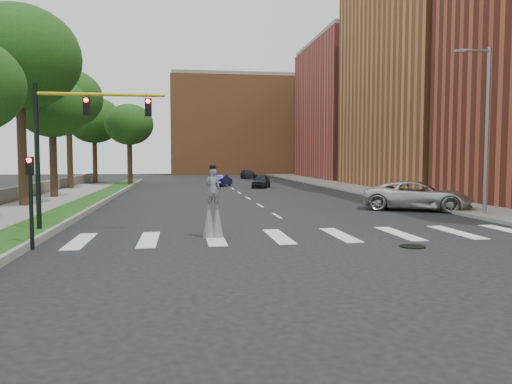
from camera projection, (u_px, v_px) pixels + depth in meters
name	position (u px, v px, depth m)	size (l,w,h in m)	color
ground_plane	(316.00, 240.00, 19.34)	(160.00, 160.00, 0.00)	black
grass_median	(96.00, 198.00, 37.37)	(2.00, 60.00, 0.25)	#184112
median_curb	(111.00, 198.00, 37.52)	(0.20, 60.00, 0.28)	gray
sidewalk_left	(8.00, 215.00, 27.06)	(4.00, 60.00, 0.18)	gray
sidewalk_right	(375.00, 191.00, 45.84)	(5.00, 90.00, 0.18)	gray
stone_wall	(27.00, 192.00, 38.50)	(0.50, 56.00, 1.10)	#5A564D
manhole	(412.00, 246.00, 17.81)	(0.90, 0.90, 0.04)	black
building_mid	(447.00, 72.00, 51.34)	(16.00, 22.00, 24.00)	#A86035
building_far	(363.00, 112.00, 75.16)	(16.00, 22.00, 20.00)	#A4443C
building_backdrop	(239.00, 127.00, 96.55)	(26.00, 14.00, 18.00)	#A86035
streetlight	(486.00, 125.00, 26.52)	(2.05, 0.20, 9.00)	slate
traffic_signal	(68.00, 134.00, 20.57)	(5.30, 0.23, 6.20)	black
secondary_signal	(31.00, 194.00, 17.19)	(0.25, 0.21, 3.23)	black
stilt_performer	(213.00, 209.00, 19.84)	(0.84, 0.53, 2.95)	#312013
suv_crossing	(418.00, 196.00, 30.18)	(2.93, 6.36, 1.77)	beige
car_near	(261.00, 181.00, 52.45)	(1.57, 3.91, 1.33)	black
car_mid	(221.00, 181.00, 55.09)	(1.33, 3.82, 1.26)	#16184E
car_far	(248.00, 174.00, 73.98)	(1.80, 4.43, 1.29)	black
tree_2	(19.00, 57.00, 30.75)	(7.47, 7.47, 12.57)	#312013
tree_3	(52.00, 108.00, 37.71)	(5.39, 5.39, 9.29)	#312013
tree_4	(68.00, 99.00, 48.05)	(6.54, 6.54, 11.66)	#312013
tree_5	(94.00, 120.00, 60.55)	(6.57, 6.57, 10.50)	#312013
tree_6	(129.00, 125.00, 54.54)	(5.26, 5.26, 9.02)	#312013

